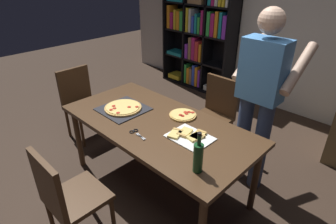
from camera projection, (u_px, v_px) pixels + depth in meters
name	position (u px, v px, depth m)	size (l,w,h in m)	color
ground_plane	(158.00, 184.00, 2.92)	(12.00, 12.00, 0.00)	#38281E
back_wall	(290.00, 15.00, 3.89)	(6.40, 0.10, 2.80)	silver
dining_table	(157.00, 129.00, 2.59)	(1.87, 0.92, 0.75)	#4C331E
chair_near_camera	(66.00, 195.00, 2.08)	(0.42, 0.42, 0.90)	#472D19
chair_far_side	(215.00, 111.00, 3.27)	(0.42, 0.42, 0.90)	#472D19
chair_left_end	(80.00, 99.00, 3.55)	(0.42, 0.42, 0.90)	#472D19
bookshelf	(200.00, 34.00, 4.83)	(1.40, 0.35, 1.95)	black
person_serving_pizza	(260.00, 94.00, 2.52)	(0.55, 0.54, 1.75)	#38476B
pepperoni_pizza_on_tray	(123.00, 108.00, 2.78)	(0.43, 0.43, 0.04)	#2D2D33
pizza_slices_on_towel	(189.00, 136.00, 2.34)	(0.36, 0.28, 0.03)	white
wine_bottle	(198.00, 157.00, 1.91)	(0.07, 0.07, 0.32)	#194723
kitchen_scissors	(136.00, 133.00, 2.39)	(0.20, 0.09, 0.01)	silver
second_pizza_plain	(183.00, 115.00, 2.66)	(0.26, 0.26, 0.03)	tan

